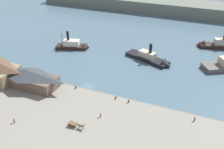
% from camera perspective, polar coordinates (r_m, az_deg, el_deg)
% --- Properties ---
extents(ground_plane, '(320.00, 320.00, 0.00)m').
position_cam_1_polar(ground_plane, '(93.37, -5.32, -2.61)').
color(ground_plane, '#476070').
extents(quay_promenade, '(110.00, 36.00, 1.20)m').
position_cam_1_polar(quay_promenade, '(78.18, -12.96, -10.15)').
color(quay_promenade, gray).
rests_on(quay_promenade, ground).
extents(seawall_edge, '(110.00, 0.80, 1.00)m').
position_cam_1_polar(seawall_edge, '(90.47, -6.40, -3.46)').
color(seawall_edge, '#666159').
rests_on(seawall_edge, ground).
extents(ferry_shed_east_terminal, '(22.23, 8.57, 6.18)m').
position_cam_1_polar(ferry_shed_east_terminal, '(94.59, -18.63, -0.67)').
color(ferry_shed_east_terminal, brown).
rests_on(ferry_shed_east_terminal, quay_promenade).
extents(horse_cart, '(5.44, 1.47, 1.87)m').
position_cam_1_polar(horse_cart, '(73.14, -8.20, -11.27)').
color(horse_cart, brown).
rests_on(horse_cart, quay_promenade).
extents(pedestrian_walking_east, '(0.39, 0.39, 1.57)m').
position_cam_1_polar(pedestrian_walking_east, '(76.10, -2.64, -9.25)').
color(pedestrian_walking_east, '#6B5B4C').
rests_on(pedestrian_walking_east, quay_promenade).
extents(pedestrian_at_waters_edge, '(0.42, 0.42, 1.68)m').
position_cam_1_polar(pedestrian_at_waters_edge, '(79.31, -21.48, -9.80)').
color(pedestrian_at_waters_edge, '#6B5B4C').
rests_on(pedestrian_at_waters_edge, quay_promenade).
extents(pedestrian_near_cart, '(0.39, 0.39, 1.59)m').
position_cam_1_polar(pedestrian_near_cart, '(78.55, 18.39, -9.60)').
color(pedestrian_near_cart, '#4C3D33').
rests_on(pedestrian_near_cart, quay_promenade).
extents(mooring_post_center_west, '(0.44, 0.44, 0.90)m').
position_cam_1_polar(mooring_post_center_west, '(82.25, 3.81, -6.13)').
color(mooring_post_center_west, black).
rests_on(mooring_post_center_west, quay_promenade).
extents(mooring_post_center_east, '(0.44, 0.44, 0.90)m').
position_cam_1_polar(mooring_post_center_east, '(90.08, -8.28, -2.89)').
color(mooring_post_center_east, black).
rests_on(mooring_post_center_east, quay_promenade).
extents(mooring_post_east, '(0.44, 0.44, 0.90)m').
position_cam_1_polar(mooring_post_east, '(83.75, 0.85, -5.33)').
color(mooring_post_east, black).
rests_on(mooring_post_east, quay_promenade).
extents(ferry_mid_harbor, '(17.14, 10.24, 10.37)m').
position_cam_1_polar(ferry_mid_harbor, '(124.26, -8.45, 6.57)').
color(ferry_mid_harbor, black).
rests_on(ferry_mid_harbor, ground).
extents(ferry_approaching_west, '(25.33, 11.18, 9.64)m').
position_cam_1_polar(ferry_approaching_west, '(134.37, 23.12, 6.25)').
color(ferry_approaching_west, black).
rests_on(ferry_approaching_west, ground).
extents(ferry_moored_west, '(22.94, 12.66, 9.94)m').
position_cam_1_polar(ferry_moored_west, '(111.02, 9.24, 3.43)').
color(ferry_moored_west, black).
rests_on(ferry_moored_west, ground).
extents(far_headland, '(180.00, 24.00, 8.00)m').
position_cam_1_polar(far_headland, '(188.65, 10.88, 15.21)').
color(far_headland, '#60665B').
rests_on(far_headland, ground).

